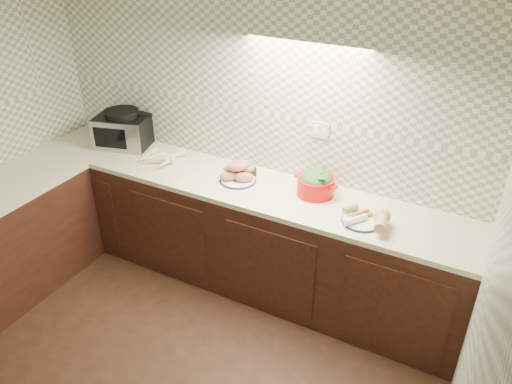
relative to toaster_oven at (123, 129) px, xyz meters
The scene contains 8 objects.
room 2.08m from the toaster_oven, 54.16° to the right, with size 3.60×3.60×2.60m.
counter 1.22m from the toaster_oven, 62.49° to the right, with size 3.60×3.60×0.90m.
toaster_oven is the anchor object (origin of this frame).
parsnip_pile 0.45m from the toaster_oven, 19.99° to the right, with size 0.42×0.32×0.08m.
sweet_potato_plate 1.19m from the toaster_oven, ahead, with size 0.28×0.28×0.17m.
onion_bowl 1.21m from the toaster_oven, ahead, with size 0.14×0.14×0.10m.
dutch_oven 1.78m from the toaster_oven, ahead, with size 0.34×0.32×0.19m.
veg_plate 2.26m from the toaster_oven, ahead, with size 0.33×0.28×0.12m.
Camera 1 is at (1.69, -1.35, 2.74)m, focal length 35.00 mm.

